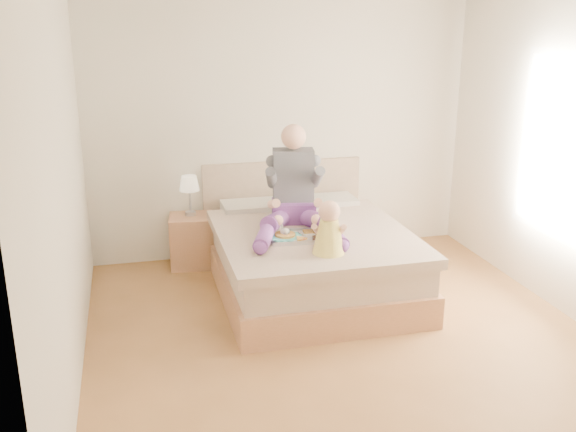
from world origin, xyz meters
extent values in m
cube|color=brown|center=(0.00, 0.00, 0.00)|extent=(4.00, 4.20, 0.01)
cube|color=silver|center=(0.00, 2.10, 1.35)|extent=(4.00, 0.02, 2.70)
cube|color=silver|center=(0.00, -2.10, 1.35)|extent=(4.00, 0.02, 2.70)
cube|color=silver|center=(-2.00, 0.00, 1.35)|extent=(0.02, 4.20, 2.70)
cube|color=white|center=(1.99, 0.20, 1.40)|extent=(0.02, 1.30, 1.60)
cube|color=#FFEBD1|center=(1.98, 0.20, 1.40)|extent=(0.01, 1.18, 1.48)
cube|color=#9C6A48|center=(0.00, 1.02, 0.14)|extent=(1.68, 2.13, 0.28)
cube|color=tan|center=(0.00, 1.02, 0.40)|extent=(1.60, 2.05, 0.24)
cube|color=tan|center=(0.00, 0.87, 0.57)|extent=(1.70, 1.80, 0.09)
cube|color=beige|center=(-0.38, 1.76, 0.59)|extent=(0.62, 0.40, 0.14)
cube|color=beige|center=(0.38, 1.76, 0.59)|extent=(0.62, 0.40, 0.14)
cube|color=gray|center=(0.00, 2.09, 0.50)|extent=(1.70, 0.08, 1.00)
cube|color=#9C6A48|center=(-1.00, 1.88, 0.27)|extent=(0.47, 0.43, 0.53)
cylinder|color=silver|center=(-1.00, 1.91, 0.55)|extent=(0.11, 0.11, 0.04)
cylinder|color=silver|center=(-1.00, 1.91, 0.68)|extent=(0.02, 0.02, 0.23)
cone|color=#FFECC7|center=(-1.00, 1.91, 0.86)|extent=(0.20, 0.20, 0.14)
cube|color=#643381|center=(-0.09, 1.25, 0.70)|extent=(0.45, 0.38, 0.19)
cube|color=#3A3B42|center=(-0.08, 1.31, 1.03)|extent=(0.41, 0.29, 0.50)
sphere|color=#F7BA9A|center=(-0.09, 1.28, 1.41)|extent=(0.23, 0.23, 0.23)
cylinder|color=#643381|center=(-0.30, 1.03, 0.69)|extent=(0.41, 0.54, 0.23)
cylinder|color=#643381|center=(-0.50, 0.66, 0.68)|extent=(0.29, 0.50, 0.13)
sphere|color=#643381|center=(-0.58, 0.44, 0.67)|extent=(0.12, 0.12, 0.12)
cylinder|color=#3A3B42|center=(-0.31, 1.20, 1.05)|extent=(0.18, 0.33, 0.26)
cylinder|color=#F7BA9A|center=(-0.34, 1.01, 0.86)|extent=(0.10, 0.33, 0.17)
sphere|color=#F7BA9A|center=(-0.34, 0.85, 0.76)|extent=(0.09, 0.09, 0.09)
cylinder|color=#643381|center=(0.03, 0.97, 0.69)|extent=(0.24, 0.56, 0.23)
cylinder|color=#643381|center=(0.08, 0.56, 0.68)|extent=(0.13, 0.48, 0.13)
sphere|color=#643381|center=(0.08, 0.32, 0.67)|extent=(0.12, 0.12, 0.12)
cylinder|color=#3A3B42|center=(0.10, 1.13, 1.05)|extent=(0.12, 0.32, 0.26)
cylinder|color=#F7BA9A|center=(0.05, 0.93, 0.86)|extent=(0.17, 0.33, 0.17)
sphere|color=#F7BA9A|center=(-0.01, 0.79, 0.76)|extent=(0.09, 0.09, 0.09)
cube|color=silver|center=(-0.20, 0.75, 0.62)|extent=(0.49, 0.40, 0.01)
cylinder|color=#40BAB7|center=(-0.29, 0.77, 0.63)|extent=(0.27, 0.27, 0.01)
cylinder|color=#B3853B|center=(-0.29, 0.77, 0.65)|extent=(0.18, 0.18, 0.02)
cylinder|color=silver|center=(-0.34, 0.90, 0.67)|extent=(0.08, 0.08, 0.09)
torus|color=silver|center=(-0.29, 0.89, 0.67)|extent=(0.02, 0.06, 0.06)
cylinder|color=#8A6044|center=(-0.34, 0.90, 0.71)|extent=(0.07, 0.07, 0.01)
cylinder|color=silver|center=(-0.07, 0.81, 0.63)|extent=(0.15, 0.15, 0.01)
cube|color=#B3853B|center=(-0.07, 0.81, 0.64)|extent=(0.09, 0.08, 0.02)
cylinder|color=silver|center=(-0.19, 0.64, 0.63)|extent=(0.15, 0.15, 0.01)
ellipsoid|color=red|center=(-0.17, 0.63, 0.64)|extent=(0.04, 0.03, 0.01)
cylinder|color=white|center=(-0.01, 0.79, 0.68)|extent=(0.07, 0.07, 0.12)
cylinder|color=#C27D20|center=(-0.01, 0.79, 0.68)|extent=(0.07, 0.07, 0.11)
cylinder|color=white|center=(-0.05, 0.63, 0.64)|extent=(0.07, 0.07, 0.04)
cylinder|color=#411C09|center=(-0.05, 0.63, 0.64)|extent=(0.06, 0.06, 0.03)
cone|color=#F9E24E|center=(-0.03, 0.34, 0.75)|extent=(0.27, 0.27, 0.29)
sphere|color=#F7BA9A|center=(-0.03, 0.34, 0.96)|extent=(0.18, 0.18, 0.18)
cylinder|color=#F7BA9A|center=(-0.04, 0.49, 0.66)|extent=(0.14, 0.21, 0.07)
sphere|color=#F7BA9A|center=(-0.01, 0.58, 0.66)|extent=(0.06, 0.06, 0.06)
cylinder|color=#F7BA9A|center=(-0.13, 0.39, 0.81)|extent=(0.12, 0.15, 0.12)
cylinder|color=#F7BA9A|center=(0.06, 0.45, 0.66)|extent=(0.10, 0.21, 0.07)
sphere|color=#F7BA9A|center=(0.09, 0.55, 0.66)|extent=(0.06, 0.06, 0.06)
cylinder|color=#F7BA9A|center=(0.07, 0.32, 0.81)|extent=(0.06, 0.15, 0.12)
camera|label=1|loc=(-1.55, -4.33, 2.48)|focal=40.00mm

